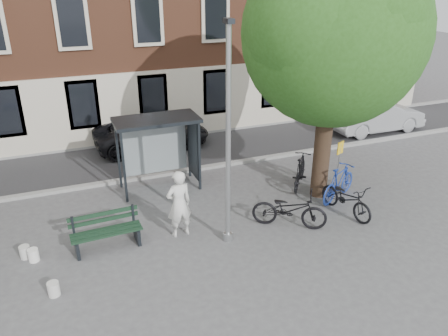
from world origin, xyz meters
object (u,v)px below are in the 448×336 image
at_px(bike_c, 346,198).
at_px(car_silver, 377,116).
at_px(bike_b, 339,183).
at_px(bike_d, 300,171).
at_px(notice_sign, 339,156).
at_px(lamppost, 228,151).
at_px(bench, 106,233).
at_px(bike_a, 289,209).
at_px(car_dark, 152,132).
at_px(bus_shelter, 168,135).
at_px(painter, 179,204).

distance_m(bike_c, car_silver, 8.77).
distance_m(bike_b, bike_d, 1.52).
relative_size(bike_c, notice_sign, 1.08).
relative_size(lamppost, bike_d, 3.06).
distance_m(lamppost, bike_d, 4.90).
distance_m(bench, car_silver, 14.56).
distance_m(bench, bike_a, 5.36).
relative_size(bike_a, car_silver, 0.48).
height_order(car_dark, car_silver, car_silver).
bearing_deg(lamppost, bike_b, 12.39).
height_order(bus_shelter, car_silver, bus_shelter).
bearing_deg(bike_d, bike_b, 157.98).
height_order(bench, car_dark, car_dark).
bearing_deg(bike_b, bike_d, 0.66).
bearing_deg(bike_d, bike_a, 93.31).
height_order(bike_a, notice_sign, notice_sign).
relative_size(bike_a, bike_b, 1.11).
bearing_deg(bench, bike_c, -9.54).
distance_m(lamppost, bench, 4.13).
bearing_deg(car_dark, notice_sign, -145.75).
height_order(lamppost, bike_d, lamppost).
xyz_separation_m(bench, notice_sign, (7.89, 0.42, 0.94)).
height_order(bench, notice_sign, notice_sign).
xyz_separation_m(bike_a, bike_d, (1.73, 2.30, 0.01)).
bearing_deg(bench, car_dark, 64.98).
height_order(bike_d, car_silver, car_silver).
xyz_separation_m(car_dark, notice_sign, (4.95, -6.73, 0.71)).
xyz_separation_m(painter, car_silver, (11.47, 5.45, -0.25)).
bearing_deg(bike_b, bike_a, 84.32).
bearing_deg(car_dark, car_silver, -101.93).
height_order(bench, bike_d, bike_d).
bearing_deg(bike_a, notice_sign, -29.62).
relative_size(car_silver, notice_sign, 2.44).
relative_size(bus_shelter, car_silver, 0.61).
bearing_deg(bench, bike_a, -12.40).
relative_size(bike_b, car_silver, 0.43).
relative_size(bus_shelter, bike_c, 1.37).
bearing_deg(bus_shelter, notice_sign, -27.86).
xyz_separation_m(painter, bike_c, (5.26, -0.74, -0.48)).
bearing_deg(notice_sign, bike_d, 110.13).
xyz_separation_m(lamppost, bench, (-3.28, 0.93, -2.33)).
distance_m(bike_a, bike_b, 2.61).
bearing_deg(bench, bus_shelter, 47.31).
relative_size(lamppost, bike_c, 2.93).
relative_size(bike_a, car_dark, 0.45).
relative_size(painter, car_silver, 0.44).
bearing_deg(car_silver, car_dark, 80.06).
xyz_separation_m(bus_shelter, car_silver, (10.88, 2.13, -1.14)).
bearing_deg(car_silver, bus_shelter, 101.00).
bearing_deg(bench, bike_b, -2.28).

